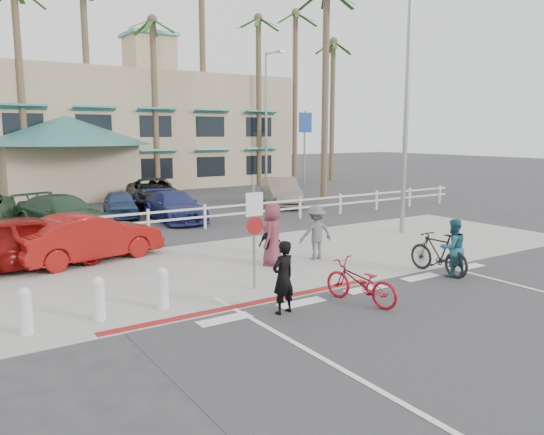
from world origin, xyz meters
TOP-DOWN VIEW (x-y plane):
  - ground at (0.00, 0.00)m, footprint 140.00×140.00m
  - bike_path at (0.00, -2.00)m, footprint 12.00×16.00m
  - sidewalk_plaza at (0.00, 4.50)m, footprint 22.00×7.00m
  - cross_street at (0.00, 8.50)m, footprint 40.00×5.00m
  - parking_lot at (0.00, 18.00)m, footprint 50.00×16.00m
  - curb_red at (-3.00, 1.20)m, footprint 7.00×0.25m
  - rail_fence at (0.50, 10.50)m, footprint 29.40×0.16m
  - building at (2.00, 31.00)m, footprint 28.00×16.00m
  - sign_post at (-2.30, 2.20)m, footprint 0.50×0.10m
  - bollard_0 at (-4.80, 2.00)m, footprint 0.26×0.26m
  - bollard_1 at (-6.20, 2.00)m, footprint 0.26×0.26m
  - bollard_2 at (-7.60, 2.00)m, footprint 0.26×0.26m
  - streetlight_0 at (6.50, 5.50)m, footprint 0.60×2.00m
  - streetlight_1 at (12.00, 24.00)m, footprint 0.60×2.00m
  - info_sign at (14.00, 22.00)m, footprint 1.20×0.16m
  - palm_3 at (-4.00, 25.00)m, footprint 4.00×4.00m
  - palm_4 at (0.00, 26.00)m, footprint 4.00×4.00m
  - palm_5 at (4.00, 25.00)m, footprint 4.00×4.00m
  - palm_6 at (8.00, 26.00)m, footprint 4.00×4.00m
  - palm_7 at (12.00, 25.00)m, footprint 4.00×4.00m
  - palm_8 at (16.00, 26.00)m, footprint 4.00×4.00m
  - palm_9 at (19.00, 25.00)m, footprint 4.00×4.00m
  - palm_11 at (11.00, 16.00)m, footprint 4.00×4.00m
  - bike_red at (-0.88, -0.14)m, footprint 1.09×2.02m
  - rider_red at (-2.73, 0.28)m, footprint 0.65×0.48m
  - bike_black at (2.72, 0.62)m, footprint 0.59×1.95m
  - rider_black at (2.82, 0.23)m, footprint 0.90×0.78m
  - pedestrian_a at (0.94, 3.85)m, footprint 1.16×0.77m
  - pedestrian_child at (-0.67, 3.99)m, footprint 0.78×0.36m
  - pedestrian_b at (-0.60, 3.96)m, footprint 1.07×1.04m
  - car_white_sedan at (-4.99, 7.46)m, footprint 4.66×2.47m
  - car_red_compact at (-6.70, 7.54)m, footprint 4.80×2.22m
  - lot_car_1 at (-4.54, 13.16)m, footprint 3.52×5.27m
  - lot_car_2 at (-1.54, 15.39)m, footprint 2.20×3.82m
  - lot_car_3 at (6.84, 14.47)m, footprint 3.29×4.82m
  - lot_car_5 at (1.00, 17.78)m, footprint 3.68×5.83m
  - lot_car_6 at (0.15, 13.01)m, footprint 2.09×4.60m

SIDE VIEW (x-z plane):
  - ground at x=0.00m, z-range 0.00..0.00m
  - parking_lot at x=0.00m, z-range 0.00..0.01m
  - bike_path at x=0.00m, z-range 0.00..0.01m
  - cross_street at x=0.00m, z-range 0.00..0.01m
  - sidewalk_plaza at x=0.00m, z-range 0.00..0.01m
  - curb_red at x=-3.00m, z-range 0.00..0.02m
  - bollard_0 at x=-4.80m, z-range 0.00..0.95m
  - bollard_1 at x=-6.20m, z-range 0.00..0.95m
  - bollard_2 at x=-7.60m, z-range 0.00..0.95m
  - rail_fence at x=0.50m, z-range 0.00..1.00m
  - bike_red at x=-0.88m, z-range 0.00..1.01m
  - bike_black at x=2.72m, z-range 0.00..1.17m
  - lot_car_2 at x=-1.54m, z-range 0.00..1.22m
  - pedestrian_child at x=-0.67m, z-range 0.00..1.30m
  - lot_car_6 at x=0.15m, z-range 0.00..1.31m
  - lot_car_1 at x=-4.54m, z-range 0.00..1.42m
  - car_white_sedan at x=-4.99m, z-range 0.00..1.46m
  - lot_car_5 at x=1.00m, z-range 0.00..1.50m
  - lot_car_3 at x=6.84m, z-range 0.00..1.51m
  - rider_black at x=2.82m, z-range 0.00..1.59m
  - car_red_compact at x=-6.70m, z-range 0.00..1.59m
  - rider_red at x=-2.73m, z-range 0.00..1.61m
  - pedestrian_a at x=0.94m, z-range 0.00..1.68m
  - pedestrian_b at x=-0.60m, z-range 0.00..1.86m
  - sign_post at x=-2.30m, z-range 0.00..2.90m
  - info_sign at x=14.00m, z-range 0.00..5.60m
  - streetlight_0 at x=6.50m, z-range 0.00..9.00m
  - streetlight_1 at x=12.00m, z-range 0.00..9.50m
  - building at x=2.00m, z-range 0.00..11.30m
  - palm_5 at x=4.00m, z-range 0.00..13.00m
  - palm_9 at x=19.00m, z-range 0.00..13.00m
  - palm_3 at x=-4.00m, z-range 0.00..14.00m
  - palm_7 at x=12.00m, z-range 0.00..14.00m
  - palm_11 at x=11.00m, z-range 0.00..14.00m
  - palm_4 at x=0.00m, z-range 0.00..15.00m
  - palm_8 at x=16.00m, z-range 0.00..15.00m
  - palm_6 at x=8.00m, z-range 0.00..17.00m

